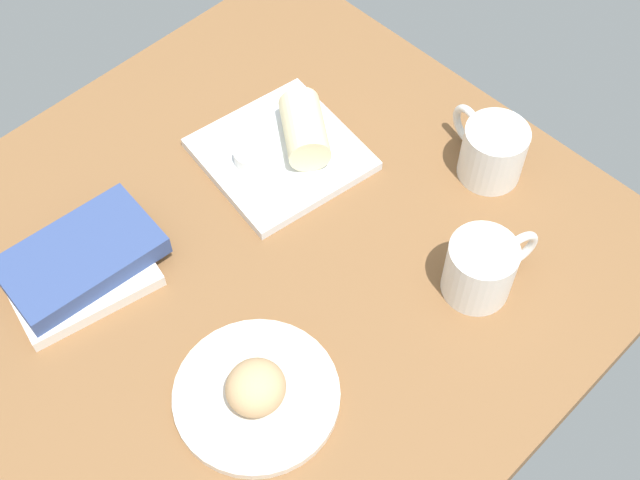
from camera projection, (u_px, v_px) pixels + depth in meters
dining_table at (223, 293)px, 119.22cm from camera, size 110.00×90.00×4.00cm
round_plate at (257, 395)px, 107.56cm from camera, size 21.36×21.36×1.40cm
scone_pastry at (256, 388)px, 103.98cm from camera, size 9.02×8.83×6.33cm
square_plate at (281, 154)px, 130.01cm from camera, size 25.12×25.12×1.60cm
sauce_cup at (250, 156)px, 127.27cm from camera, size 4.79×4.79×2.17cm
breakfast_wrap at (304, 129)px, 127.61cm from camera, size 11.86×13.11×6.37cm
book_stack at (80, 264)px, 116.59cm from camera, size 23.38×18.83×5.21cm
coffee_mug at (482, 268)px, 113.65cm from camera, size 14.20×9.45×9.29cm
second_mug at (492, 150)px, 125.35cm from camera, size 9.54×14.27×9.18cm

